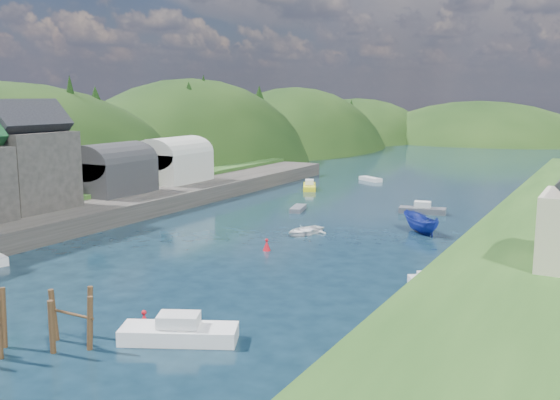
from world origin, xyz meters
The scene contains 10 objects.
ground centered at (0.00, 50.00, 0.00)m, with size 600.00×600.00×0.00m, color black.
hillside_left centered at (-45.00, 75.00, -8.03)m, with size 44.00×245.56×52.00m.
far_hills centered at (1.22, 174.01, -10.80)m, with size 103.00×68.00×44.00m.
hill_trees centered at (0.35, 64.34, 11.06)m, with size 90.46×151.59×12.39m.
quay_left centered at (-24.00, 20.00, 1.00)m, with size 12.00×110.00×2.00m, color #2D2B28.
boat_sheds centered at (-26.00, 39.00, 5.27)m, with size 7.00×21.00×7.50m.
piling_cluster_far centered at (1.83, 0.57, 1.24)m, with size 3.31×3.07×3.62m.
channel_buoy_near centered at (3.60, 4.51, 0.48)m, with size 0.70×0.70×1.10m.
channel_buoy_far centered at (0.68, 24.28, 0.48)m, with size 0.70×0.70×1.10m.
moored_boats centered at (-0.40, 16.89, 0.68)m, with size 37.32×87.53×2.41m.
Camera 1 is at (27.90, -22.80, 13.83)m, focal length 40.00 mm.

